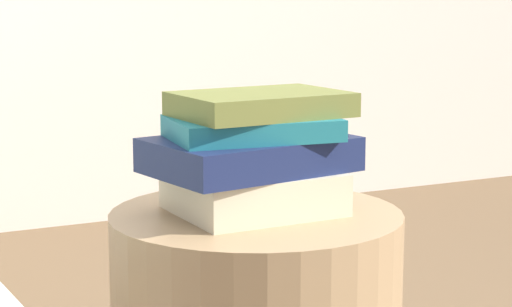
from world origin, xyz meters
name	(u,v)px	position (x,y,z in m)	size (l,w,h in m)	color
book_cream	(257,191)	(0.00, 0.01, 0.52)	(0.23, 0.20, 0.06)	beige
book_navy	(250,154)	(-0.01, 0.01, 0.58)	(0.29, 0.20, 0.05)	#19234C
book_teal	(251,128)	(-0.01, 0.00, 0.62)	(0.24, 0.16, 0.03)	#1E727F
book_olive	(261,104)	(0.01, 0.01, 0.66)	(0.25, 0.17, 0.04)	olive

